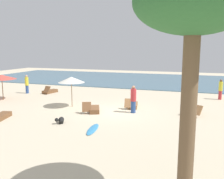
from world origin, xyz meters
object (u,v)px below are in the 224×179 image
umbrella_1 (71,80)px  umbrella_3 (2,77)px  lounger_0 (94,109)px  surfboard (93,129)px  palm_0 (194,8)px  person_1 (220,89)px  lounger_3 (50,91)px  lounger_4 (132,105)px  dog (61,120)px  lounger_1 (0,116)px  lounger_2 (192,111)px  person_0 (133,99)px  person_2 (27,84)px

umbrella_1 → umbrella_3: size_ratio=0.96×
lounger_0 → surfboard: 3.61m
palm_0 → person_1: bearing=81.9°
lounger_3 → lounger_4: 9.19m
lounger_0 → lounger_4: 2.88m
dog → surfboard: size_ratio=0.40×
umbrella_3 → dog: umbrella_3 is taller
palm_0 → dog: palm_0 is taller
lounger_1 → umbrella_1: bearing=58.3°
lounger_2 → dog: (-6.83, -4.33, 0.01)m
surfboard → lounger_0: bearing=112.2°
person_0 → person_1: 8.48m
lounger_3 → surfboard: (7.94, -8.34, -0.14)m
dog → person_0: bearing=46.9°
lounger_0 → lounger_1: lounger_0 is taller
surfboard → dog: bearing=167.7°
umbrella_1 → dog: (1.24, -3.65, -1.76)m
lounger_1 → lounger_4: bearing=38.6°
lounger_0 → lounger_2: (6.07, 1.45, -0.00)m
lounger_0 → lounger_3: size_ratio=1.01×
person_2 → palm_0: bearing=-40.6°
umbrella_3 → lounger_0: bearing=-7.9°
palm_0 → surfboard: 8.34m
palm_0 → dog: size_ratio=7.95×
person_0 → dog: (-3.25, -3.47, -0.70)m
person_1 → lounger_1: bearing=-141.1°
umbrella_3 → dog: 8.83m
dog → surfboard: (2.12, -0.46, -0.15)m
lounger_4 → surfboard: size_ratio=0.93×
lounger_0 → dog: size_ratio=2.34×
palm_0 → surfboard: size_ratio=3.18×
lounger_2 → dog: lounger_2 is taller
person_1 → person_2: size_ratio=0.97×
lounger_0 → lounger_2: lounger_0 is taller
person_0 → dog: 4.81m
surfboard → umbrella_3: bearing=155.3°
dog → lounger_4: bearing=59.4°
lounger_3 → person_2: bearing=-158.2°
lounger_2 → palm_0: (-0.05, -9.63, 4.81)m
umbrella_1 → palm_0: bearing=-48.1°
umbrella_1 → person_2: (-6.48, 3.46, -1.08)m
person_0 → lounger_3: bearing=154.1°
lounger_1 → person_0: (7.04, 3.93, 0.72)m
umbrella_1 → palm_0: 12.40m
umbrella_1 → lounger_2: 8.29m
lounger_0 → lounger_2: size_ratio=0.99×
lounger_2 → lounger_4: 4.00m
umbrella_1 → lounger_2: umbrella_1 is taller
lounger_3 → palm_0: bearing=-46.3°
lounger_1 → surfboard: 5.91m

